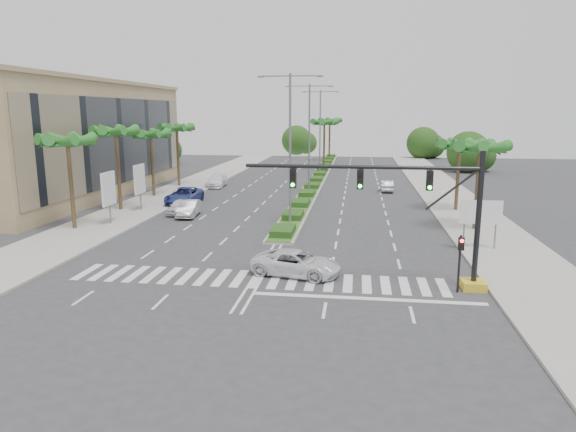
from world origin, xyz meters
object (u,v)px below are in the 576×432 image
car_parked_c (184,196)px  car_parked_b (189,208)px  car_crossing (296,263)px  car_right (387,186)px  car_parked_d (217,181)px  car_parked_a (180,207)px

car_parked_c → car_parked_b: bearing=-69.0°
car_parked_b → car_crossing: 19.02m
car_parked_c → car_crossing: 25.33m
car_parked_b → car_right: 24.86m
car_parked_d → car_crossing: (13.86, -33.35, -0.04)m
car_crossing → car_right: 33.00m
car_parked_d → car_parked_c: bearing=-92.2°
car_parked_a → car_parked_b: car_parked_b is taller
car_parked_b → car_parked_d: size_ratio=0.84×
car_parked_b → car_right: size_ratio=1.10×
car_parked_c → car_parked_a: bearing=-76.6°
car_parked_a → car_parked_c: 5.18m
car_parked_d → car_right: (20.61, -1.05, -0.09)m
car_parked_b → car_parked_d: (-2.50, 18.09, 0.03)m
car_parked_d → car_crossing: car_parked_d is taller
car_parked_a → car_right: car_parked_a is taller
car_parked_a → car_parked_d: bearing=96.5°
car_parked_b → car_crossing: (11.36, -15.26, -0.00)m
car_parked_a → car_crossing: size_ratio=0.78×
car_right → car_parked_a: bearing=42.0°
car_parked_a → car_parked_b: 1.49m
car_parked_a → car_parked_d: 17.19m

